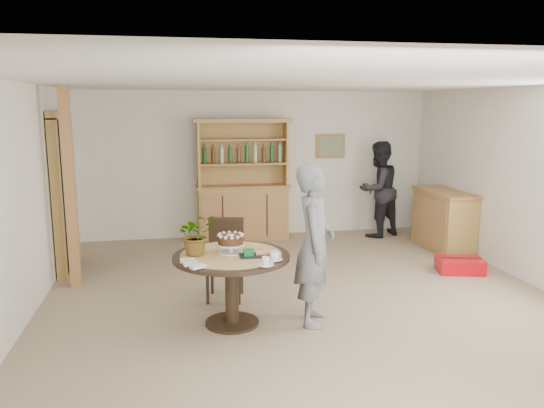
{
  "coord_description": "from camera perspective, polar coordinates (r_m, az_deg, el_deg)",
  "views": [
    {
      "loc": [
        -1.44,
        -5.56,
        2.25
      ],
      "look_at": [
        -0.25,
        0.8,
        1.05
      ],
      "focal_mm": 35.0,
      "sensor_mm": 36.0,
      "label": 1
    }
  ],
  "objects": [
    {
      "name": "ground",
      "position": [
        6.16,
        3.73,
        -10.92
      ],
      "size": [
        7.0,
        7.0,
        0.0
      ],
      "primitive_type": "plane",
      "color": "tan",
      "rests_on": "ground"
    },
    {
      "name": "room_shell",
      "position": [
        5.77,
        3.95,
        5.42
      ],
      "size": [
        6.04,
        7.04,
        2.52
      ],
      "color": "white",
      "rests_on": "ground"
    },
    {
      "name": "doorway",
      "position": [
        7.79,
        -21.54,
        1.34
      ],
      "size": [
        0.13,
        1.1,
        2.18
      ],
      "color": "black",
      "rests_on": "ground"
    },
    {
      "name": "pine_post",
      "position": [
        6.94,
        -20.93,
        1.54
      ],
      "size": [
        0.12,
        0.12,
        2.5
      ],
      "primitive_type": "cube",
      "color": "#B6834C",
      "rests_on": "ground"
    },
    {
      "name": "hutch",
      "position": [
        9.01,
        -3.15,
        0.53
      ],
      "size": [
        1.62,
        0.54,
        2.04
      ],
      "color": "tan",
      "rests_on": "ground"
    },
    {
      "name": "sideboard",
      "position": [
        8.81,
        17.98,
        -1.63
      ],
      "size": [
        0.54,
        1.26,
        0.94
      ],
      "color": "tan",
      "rests_on": "ground"
    },
    {
      "name": "dining_table",
      "position": [
        5.5,
        -4.38,
        -6.93
      ],
      "size": [
        1.2,
        1.2,
        0.76
      ],
      "color": "black",
      "rests_on": "ground"
    },
    {
      "name": "dining_chair",
      "position": [
        6.31,
        -5.04,
        -5.29
      ],
      "size": [
        0.5,
        0.5,
        0.95
      ],
      "rotation": [
        0.0,
        0.0,
        -0.22
      ],
      "color": "black",
      "rests_on": "ground"
    },
    {
      "name": "birthday_cake",
      "position": [
        5.47,
        -4.47,
        -3.99
      ],
      "size": [
        0.3,
        0.3,
        0.2
      ],
      "color": "white",
      "rests_on": "dining_table"
    },
    {
      "name": "flower_vase",
      "position": [
        5.43,
        -8.17,
        -3.24
      ],
      "size": [
        0.47,
        0.44,
        0.42
      ],
      "primitive_type": "imported",
      "rotation": [
        0.0,
        0.0,
        0.35
      ],
      "color": "#3F7233",
      "rests_on": "dining_table"
    },
    {
      "name": "gift_tray",
      "position": [
        5.36,
        -1.97,
        -5.37
      ],
      "size": [
        0.3,
        0.2,
        0.08
      ],
      "color": "black",
      "rests_on": "dining_table"
    },
    {
      "name": "coffee_cup_a",
      "position": [
        5.23,
        0.31,
        -5.59
      ],
      "size": [
        0.15,
        0.15,
        0.09
      ],
      "color": "white",
      "rests_on": "dining_table"
    },
    {
      "name": "coffee_cup_b",
      "position": [
        5.05,
        -0.67,
        -6.23
      ],
      "size": [
        0.15,
        0.15,
        0.08
      ],
      "color": "white",
      "rests_on": "dining_table"
    },
    {
      "name": "napkins",
      "position": [
        5.12,
        -8.61,
        -6.34
      ],
      "size": [
        0.24,
        0.33,
        0.03
      ],
      "color": "white",
      "rests_on": "dining_table"
    },
    {
      "name": "teen_boy",
      "position": [
        5.49,
        4.58,
        -4.37
      ],
      "size": [
        0.58,
        0.71,
        1.69
      ],
      "primitive_type": "imported",
      "rotation": [
        0.0,
        0.0,
        1.25
      ],
      "color": "slate",
      "rests_on": "ground"
    },
    {
      "name": "adult_person",
      "position": [
        9.34,
        11.36,
        1.57
      ],
      "size": [
        0.99,
        0.9,
        1.66
      ],
      "primitive_type": "imported",
      "rotation": [
        0.0,
        0.0,
        3.56
      ],
      "color": "black",
      "rests_on": "ground"
    },
    {
      "name": "red_suitcase",
      "position": [
        7.75,
        19.56,
        -6.22
      ],
      "size": [
        0.68,
        0.53,
        0.21
      ],
      "rotation": [
        0.0,
        0.0,
        -0.23
      ],
      "color": "red",
      "rests_on": "ground"
    }
  ]
}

